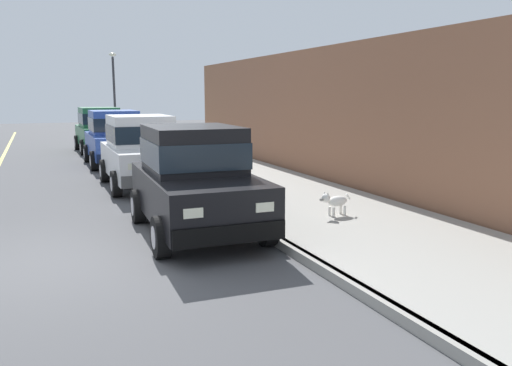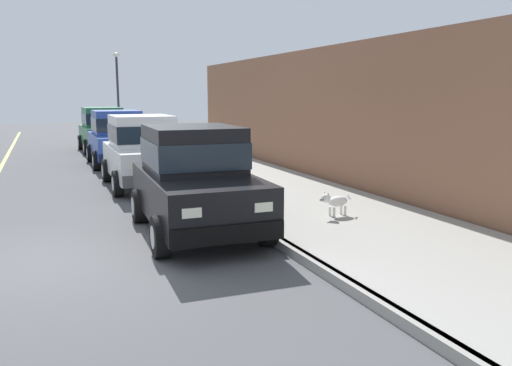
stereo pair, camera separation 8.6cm
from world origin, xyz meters
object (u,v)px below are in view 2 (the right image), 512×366
(car_white_hatchback, at_px, (143,150))
(car_green_hatchback, at_px, (103,129))
(car_blue_hatchback, at_px, (118,137))
(car_black_hatchback, at_px, (195,178))
(street_lamp, at_px, (118,85))
(dog_white, at_px, (335,201))

(car_white_hatchback, relative_size, car_green_hatchback, 0.99)
(car_blue_hatchback, bearing_deg, car_green_hatchback, 89.77)
(car_black_hatchback, distance_m, car_white_hatchback, 5.03)
(car_white_hatchback, distance_m, street_lamp, 14.33)
(car_black_hatchback, bearing_deg, street_lamp, 86.02)
(car_blue_hatchback, relative_size, dog_white, 5.04)
(car_black_hatchback, xyz_separation_m, dog_white, (2.62, -0.44, -0.55))
(car_black_hatchback, distance_m, car_blue_hatchback, 9.70)
(car_black_hatchback, xyz_separation_m, car_white_hatchback, (0.01, 5.03, 0.00))
(car_black_hatchback, bearing_deg, car_white_hatchback, 89.86)
(car_white_hatchback, relative_size, street_lamp, 0.86)
(street_lamp, bearing_deg, car_black_hatchback, -93.98)
(street_lamp, bearing_deg, dog_white, -86.26)
(street_lamp, bearing_deg, car_green_hatchback, -105.49)
(car_green_hatchback, bearing_deg, car_blue_hatchback, -90.23)
(car_black_hatchback, distance_m, dog_white, 2.71)
(car_white_hatchback, xyz_separation_m, street_lamp, (1.32, 14.14, 1.93))
(car_green_hatchback, bearing_deg, dog_white, -79.92)
(car_green_hatchback, distance_m, street_lamp, 5.38)
(car_white_hatchback, height_order, car_blue_hatchback, same)
(car_green_hatchback, distance_m, dog_white, 15.00)
(street_lamp, bearing_deg, car_blue_hatchback, -98.18)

